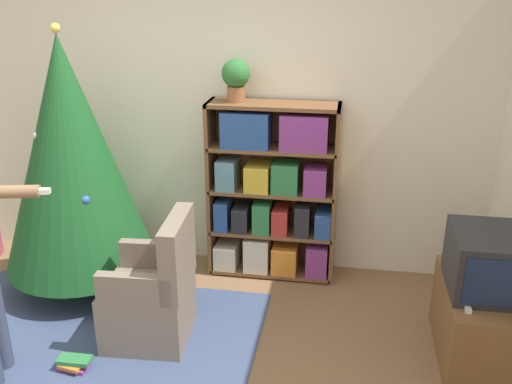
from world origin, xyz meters
TOP-DOWN VIEW (x-y plane):
  - wall_back at (0.00, 1.88)m, footprint 8.00×0.10m
  - area_rug at (-0.59, 0.31)m, footprint 2.35×1.93m
  - bookshelf at (0.54, 1.64)m, footprint 1.04×0.32m
  - tv_stand at (2.02, 0.72)m, footprint 0.46×0.87m
  - television at (2.02, 0.72)m, footprint 0.45×0.55m
  - game_remote at (1.89, 0.46)m, footprint 0.04×0.12m
  - christmas_tree at (-0.95, 1.18)m, footprint 1.17×1.17m
  - armchair at (-0.14, 0.59)m, footprint 0.60×0.59m
  - potted_plant at (0.24, 1.65)m, footprint 0.22×0.22m
  - book_pile_near_tree at (-0.50, 0.79)m, footprint 0.22×0.19m
  - book_pile_by_chair at (-0.55, 0.15)m, footprint 0.23×0.15m

SIDE VIEW (x-z plane):
  - area_rug at x=-0.59m, z-range 0.00..0.01m
  - book_pile_by_chair at x=-0.55m, z-range 0.00..0.08m
  - book_pile_near_tree at x=-0.50m, z-range 0.00..0.11m
  - tv_stand at x=2.02m, z-range 0.00..0.52m
  - armchair at x=-0.14m, z-range -0.14..0.78m
  - game_remote at x=1.89m, z-range 0.52..0.55m
  - television at x=2.02m, z-range 0.52..0.91m
  - bookshelf at x=0.54m, z-range -0.02..1.46m
  - christmas_tree at x=-0.95m, z-range 0.07..2.15m
  - wall_back at x=0.00m, z-range 0.00..2.60m
  - potted_plant at x=0.24m, z-range 1.50..1.83m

